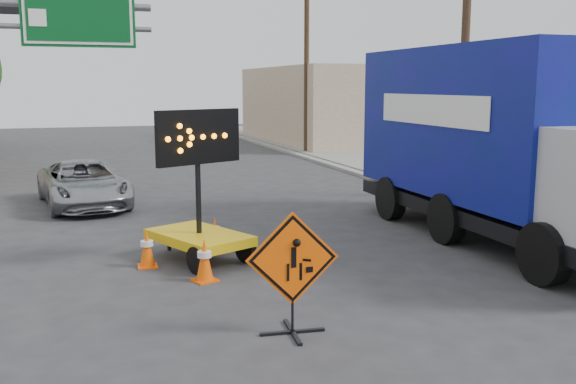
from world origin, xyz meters
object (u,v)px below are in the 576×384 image
arrow_board (199,228)px  box_truck (500,154)px  construction_sign (293,270)px  pickup_truck (83,184)px

arrow_board → box_truck: (6.87, -0.40, 1.32)m
construction_sign → pickup_truck: size_ratio=0.37×
arrow_board → box_truck: 7.00m
pickup_truck → box_truck: (8.96, -7.42, 1.33)m
construction_sign → pickup_truck: construction_sign is taller
construction_sign → arrow_board: bearing=103.0°
box_truck → arrow_board: bearing=177.3°
arrow_board → pickup_truck: bearing=82.1°
pickup_truck → box_truck: 11.71m
construction_sign → box_truck: size_ratio=0.19×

